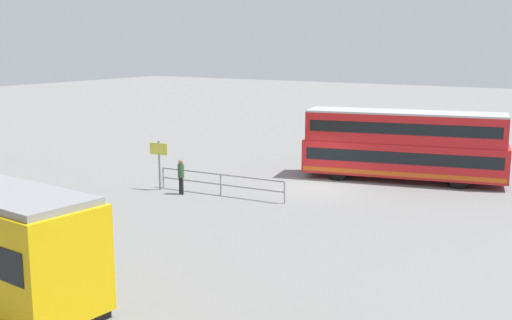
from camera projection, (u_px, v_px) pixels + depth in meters
ground_plane at (321, 188)px, 33.07m from camera, size 160.00×160.00×0.00m
double_decker_bus at (404, 145)px, 34.43m from camera, size 11.06×4.86×3.80m
pedestrian_near_railing at (181, 174)px, 31.48m from camera, size 0.43×0.43×1.76m
pedestrian_railing at (221, 181)px, 31.32m from camera, size 7.07×0.48×1.08m
info_sign at (159, 156)px, 32.27m from camera, size 1.00×0.22×2.54m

